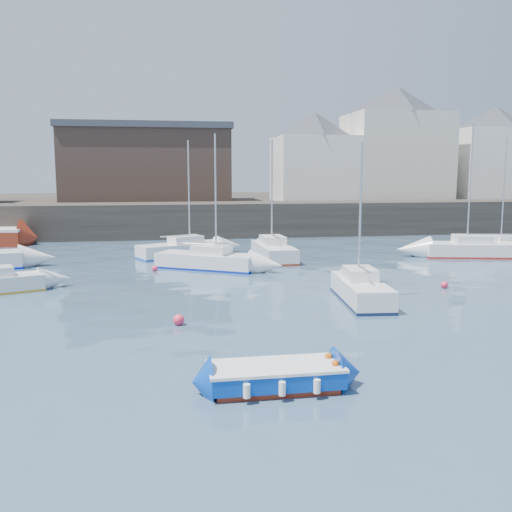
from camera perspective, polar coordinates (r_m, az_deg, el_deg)
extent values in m
plane|color=#2D4760|center=(17.69, 6.50, -10.41)|extent=(220.00, 220.00, 0.00)
cube|color=#28231E|center=(51.48, -4.21, 3.66)|extent=(90.00, 5.00, 3.00)
cube|color=#28231E|center=(69.38, -5.59, 4.76)|extent=(90.00, 32.00, 2.80)
cube|color=beige|center=(63.14, 13.76, 9.57)|extent=(10.00, 8.00, 9.00)
pyramid|color=#3A3D44|center=(63.57, 13.94, 14.89)|extent=(13.36, 13.36, 2.80)
cube|color=white|center=(67.75, 22.58, 8.44)|extent=(9.00, 7.00, 7.50)
pyramid|color=#3A3D44|center=(68.00, 22.82, 12.63)|extent=(11.88, 11.88, 2.45)
cube|color=white|center=(59.69, 5.84, 8.65)|extent=(8.00, 7.00, 6.50)
pyramid|color=#3A3D44|center=(59.89, 5.91, 12.93)|extent=(11.14, 11.14, 2.45)
cube|color=#3D2D26|center=(59.11, -10.86, 8.79)|extent=(16.00, 10.00, 7.00)
cube|color=#3A3D44|center=(59.28, -10.96, 12.46)|extent=(16.40, 10.40, 0.60)
cube|color=maroon|center=(15.43, 1.93, -12.91)|extent=(3.21, 1.34, 0.16)
cube|color=#053DB0|center=(15.32, 1.94, -11.87)|extent=(3.49, 1.52, 0.44)
cube|color=white|center=(15.24, 1.94, -10.96)|extent=(3.56, 1.55, 0.08)
cube|color=white|center=(15.30, 1.94, -11.63)|extent=(2.79, 1.07, 0.40)
cube|color=tan|center=(15.27, 1.94, -11.28)|extent=(0.26, 1.05, 0.06)
cylinder|color=white|center=(15.97, -1.91, -11.13)|extent=(0.18, 0.18, 0.35)
cylinder|color=white|center=(14.40, -0.94, -13.35)|extent=(0.18, 0.18, 0.35)
cylinder|color=white|center=(16.11, 1.31, -10.95)|extent=(0.18, 0.18, 0.35)
cylinder|color=white|center=(14.56, 2.64, -13.11)|extent=(0.18, 0.18, 0.35)
cylinder|color=white|center=(16.30, 4.45, -10.74)|extent=(0.18, 0.18, 0.35)
cylinder|color=white|center=(14.77, 6.12, -12.83)|extent=(0.18, 0.18, 0.35)
cube|color=silver|center=(34.02, -4.93, -0.52)|extent=(6.22, 4.74, 0.91)
cube|color=#072397|center=(34.09, -4.92, -1.17)|extent=(6.28, 4.79, 0.12)
cube|color=silver|center=(33.79, -4.48, 0.64)|extent=(2.57, 2.33, 0.51)
cylinder|color=silver|center=(33.38, -4.07, 6.13)|extent=(0.10, 0.10, 6.98)
cube|color=silver|center=(25.73, 10.48, -3.46)|extent=(2.17, 5.38, 0.94)
cube|color=#121B3D|center=(25.82, 10.46, -4.35)|extent=(2.19, 5.44, 0.13)
cube|color=silver|center=(25.84, 10.38, -1.75)|extent=(1.43, 1.95, 0.52)
cylinder|color=silver|center=(25.77, 10.39, 4.40)|extent=(0.10, 0.10, 6.04)
cube|color=silver|center=(41.48, 21.23, 0.57)|extent=(7.21, 3.66, 0.96)
cube|color=maroon|center=(41.54, 21.20, 0.00)|extent=(7.29, 3.70, 0.13)
cube|color=silver|center=(41.29, 20.82, 1.60)|extent=(2.72, 2.14, 0.53)
cylinder|color=silver|center=(40.95, 20.63, 6.75)|extent=(0.11, 0.11, 7.93)
cube|color=silver|center=(37.65, 1.78, 0.41)|extent=(2.10, 6.02, 0.98)
cube|color=maroon|center=(37.71, 1.77, -0.22)|extent=(2.12, 6.08, 0.13)
cube|color=silver|center=(37.84, 1.68, 1.61)|extent=(1.50, 2.13, 0.54)
cylinder|color=silver|center=(37.89, 1.60, 6.41)|extent=(0.11, 0.11, 6.86)
cube|color=silver|center=(44.38, 23.82, 0.80)|extent=(6.54, 3.20, 0.81)
cube|color=maroon|center=(44.42, 23.80, 0.35)|extent=(6.60, 3.23, 0.11)
cube|color=silver|center=(44.09, 23.58, 1.59)|extent=(2.45, 1.91, 0.45)
cylinder|color=silver|center=(43.64, 23.54, 5.99)|extent=(0.09, 0.09, 7.21)
cube|color=silver|center=(39.18, -7.42, 0.60)|extent=(6.28, 4.25, 0.90)
cube|color=#144EA7|center=(39.24, -7.41, 0.04)|extent=(6.35, 4.29, 0.12)
cube|color=silver|center=(39.23, -7.05, 1.66)|extent=(2.52, 2.19, 0.50)
cylinder|color=silver|center=(39.13, -6.74, 6.36)|extent=(0.10, 0.10, 6.93)
sphere|color=#FE2E50|center=(21.77, -7.74, -6.84)|extent=(0.43, 0.43, 0.43)
sphere|color=#FE2E50|center=(29.82, 18.30, -3.06)|extent=(0.37, 0.37, 0.37)
sphere|color=#FE2E50|center=(33.68, -10.08, -1.49)|extent=(0.35, 0.35, 0.35)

